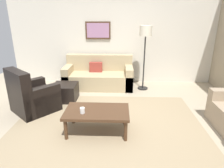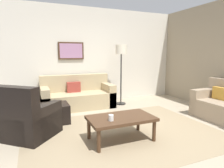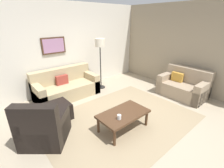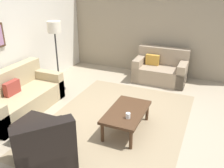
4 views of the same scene
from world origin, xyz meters
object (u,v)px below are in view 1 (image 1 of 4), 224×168
at_px(coffee_table, 97,113).
at_px(framed_artwork, 98,30).
at_px(armchair_leather, 31,98).
at_px(ottoman, 65,92).
at_px(cup, 82,110).
at_px(couch_main, 99,76).
at_px(lamp_standing, 145,38).

distance_m(coffee_table, framed_artwork, 3.04).
relative_size(armchair_leather, ottoman, 2.02).
bearing_deg(ottoman, framed_artwork, 65.25).
relative_size(cup, framed_artwork, 0.14).
distance_m(couch_main, cup, 2.49).
xyz_separation_m(cup, lamp_standing, (1.26, 2.29, 0.95)).
distance_m(armchair_leather, lamp_standing, 3.11).
bearing_deg(armchair_leather, cup, -33.38).
height_order(armchair_leather, ottoman, armchair_leather).
height_order(armchair_leather, coffee_table, armchair_leather).
distance_m(couch_main, framed_artwork, 1.31).
height_order(coffee_table, framed_artwork, framed_artwork).
bearing_deg(coffee_table, ottoman, 124.78).
relative_size(coffee_table, lamp_standing, 0.64).
height_order(cup, framed_artwork, framed_artwork).
bearing_deg(coffee_table, armchair_leather, 154.25).
distance_m(couch_main, armchair_leather, 2.09).
bearing_deg(couch_main, coffee_table, -84.91).
bearing_deg(armchair_leather, lamp_standing, 30.44).
distance_m(armchair_leather, cup, 1.49).
xyz_separation_m(armchair_leather, lamp_standing, (2.50, 1.47, 1.10)).
height_order(coffee_table, cup, cup).
distance_m(armchair_leather, ottoman, 0.83).
bearing_deg(framed_artwork, lamp_standing, -25.07).
xyz_separation_m(couch_main, coffee_table, (0.21, -2.37, 0.06)).
bearing_deg(couch_main, cup, -90.39).
relative_size(coffee_table, cup, 11.27).
distance_m(ottoman, lamp_standing, 2.45).
bearing_deg(cup, coffee_table, 25.51).
height_order(armchair_leather, lamp_standing, lamp_standing).
relative_size(couch_main, ottoman, 3.40).
relative_size(armchair_leather, coffee_table, 1.03).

